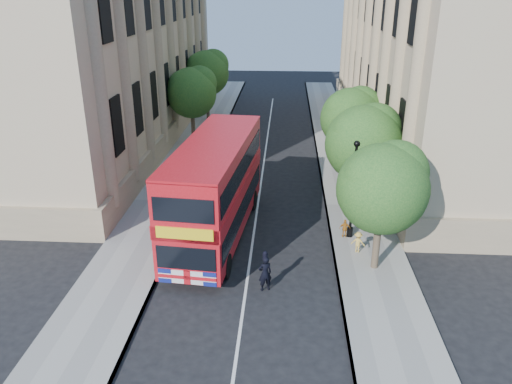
% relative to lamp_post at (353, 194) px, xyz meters
% --- Properties ---
extents(ground, '(120.00, 120.00, 0.00)m').
position_rel_lamp_post_xyz_m(ground, '(-5.00, -6.00, -2.51)').
color(ground, black).
rests_on(ground, ground).
extents(pavement_right, '(3.50, 80.00, 0.12)m').
position_rel_lamp_post_xyz_m(pavement_right, '(0.75, 4.00, -2.45)').
color(pavement_right, gray).
rests_on(pavement_right, ground).
extents(pavement_left, '(3.50, 80.00, 0.12)m').
position_rel_lamp_post_xyz_m(pavement_left, '(-10.75, 4.00, -2.45)').
color(pavement_left, gray).
rests_on(pavement_left, ground).
extents(building_right, '(12.00, 38.00, 18.00)m').
position_rel_lamp_post_xyz_m(building_right, '(8.80, 18.00, 6.49)').
color(building_right, tan).
rests_on(building_right, ground).
extents(building_left, '(12.00, 38.00, 18.00)m').
position_rel_lamp_post_xyz_m(building_left, '(-18.80, 18.00, 6.49)').
color(building_left, tan).
rests_on(building_left, ground).
extents(tree_right_near, '(4.00, 4.00, 6.08)m').
position_rel_lamp_post_xyz_m(tree_right_near, '(0.84, -2.97, 1.74)').
color(tree_right_near, '#473828').
rests_on(tree_right_near, ground).
extents(tree_right_mid, '(4.20, 4.20, 6.37)m').
position_rel_lamp_post_xyz_m(tree_right_mid, '(0.84, 3.03, 1.93)').
color(tree_right_mid, '#473828').
rests_on(tree_right_mid, ground).
extents(tree_right_far, '(4.00, 4.00, 6.15)m').
position_rel_lamp_post_xyz_m(tree_right_far, '(0.84, 9.03, 1.80)').
color(tree_right_far, '#473828').
rests_on(tree_right_far, ground).
extents(tree_left_far, '(4.00, 4.00, 6.30)m').
position_rel_lamp_post_xyz_m(tree_left_far, '(-10.96, 16.03, 1.93)').
color(tree_left_far, '#473828').
rests_on(tree_left_far, ground).
extents(tree_left_back, '(4.20, 4.20, 6.65)m').
position_rel_lamp_post_xyz_m(tree_left_back, '(-10.96, 24.03, 2.20)').
color(tree_left_back, '#473828').
rests_on(tree_left_back, ground).
extents(lamp_post, '(0.32, 0.32, 5.16)m').
position_rel_lamp_post_xyz_m(lamp_post, '(0.00, 0.00, 0.00)').
color(lamp_post, black).
rests_on(lamp_post, pavement_right).
extents(double_decker_bus, '(3.89, 11.13, 5.04)m').
position_rel_lamp_post_xyz_m(double_decker_bus, '(-6.90, -0.15, 0.28)').
color(double_decker_bus, '#B60C15').
rests_on(double_decker_bus, ground).
extents(box_van, '(2.53, 5.64, 3.16)m').
position_rel_lamp_post_xyz_m(box_van, '(-7.85, 4.62, -0.96)').
color(box_van, black).
rests_on(box_van, ground).
extents(police_constable, '(0.70, 0.59, 1.64)m').
position_rel_lamp_post_xyz_m(police_constable, '(-4.18, -5.00, -1.69)').
color(police_constable, black).
rests_on(police_constable, ground).
extents(woman_pedestrian, '(1.00, 0.90, 1.69)m').
position_rel_lamp_post_xyz_m(woman_pedestrian, '(1.26, 1.28, -1.55)').
color(woman_pedestrian, beige).
rests_on(woman_pedestrian, pavement_right).
extents(child_a, '(0.58, 0.25, 0.98)m').
position_rel_lamp_post_xyz_m(child_a, '(-0.28, -0.09, -1.90)').
color(child_a, '#C07621').
rests_on(child_a, pavement_right).
extents(child_b, '(0.78, 0.59, 1.06)m').
position_rel_lamp_post_xyz_m(child_b, '(0.20, -1.62, -1.86)').
color(child_b, gold).
rests_on(child_b, pavement_right).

